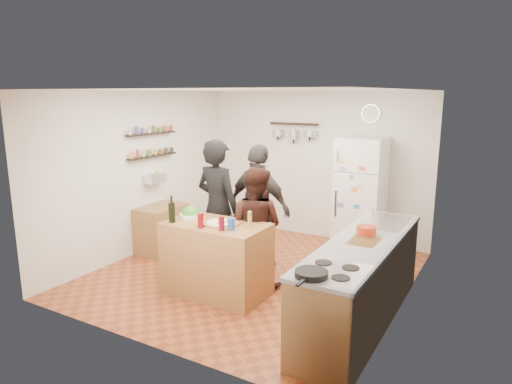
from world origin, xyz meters
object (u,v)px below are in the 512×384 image
Objects in this scene: wine_bottle at (172,213)px; person_left at (218,208)px; skillet at (311,274)px; fridge at (361,195)px; red_bowl at (366,230)px; salt_canister at (231,224)px; wall_clock at (371,113)px; counter_run at (362,282)px; side_table at (162,228)px; person_center at (255,227)px; person_back at (259,208)px; salad_bowl at (191,216)px; pepper_mill at (250,221)px; prep_island at (217,259)px.

person_left is (0.14, 0.78, -0.09)m from wine_bottle.
fridge is at bearing 100.59° from skillet.
red_bowl is at bearing 17.00° from wine_bottle.
salt_canister is 0.45× the size of wall_clock.
wall_clock is (-0.75, 2.63, 1.70)m from counter_run.
wine_bottle is 3.12m from fridge.
wall_clock reaches higher than red_bowl.
side_table is at bearing 136.52° from wine_bottle.
person_center is at bearing -11.73° from side_table.
person_back is at bearing 3.39° from side_table.
salad_bowl is at bearing -120.41° from fridge.
wine_bottle is at bearing 86.83° from person_left.
person_left is 0.65m from person_center.
pepper_mill is 0.09× the size of person_back.
red_bowl is (1.68, -0.53, 0.07)m from person_back.
pepper_mill is at bearing -103.08° from fridge.
person_left reaches higher than wine_bottle.
prep_island is at bearing -6.79° from salad_bowl.
person_back is 2.23× the size of side_table.
salt_canister is at bearing -157.82° from red_bowl.
pepper_mill is 0.09× the size of person_left.
skillet is at bearing -31.84° from salt_canister.
prep_island is 0.79m from wine_bottle.
person_back is (0.54, 1.21, -0.14)m from wine_bottle.
counter_run is 12.10× the size of red_bowl.
wine_bottle is 1.74m from side_table.
person_back is at bearing -67.96° from person_center.
counter_run is at bearing 12.44° from salt_canister.
wine_bottle reaches higher than side_table.
person_center is at bearing 133.86° from skillet.
pepper_mill is (0.95, 0.27, -0.04)m from wine_bottle.
fridge is at bearing 76.92° from pepper_mill.
wine_bottle is 0.14× the size of person_back.
wall_clock is at bearing 99.69° from skillet.
side_table is (-1.67, 0.89, -0.09)m from prep_island.
counter_run is (1.77, 0.20, -0.01)m from prep_island.
salt_canister is 2.30m from side_table.
fridge is (0.98, 1.51, 0.01)m from person_back.
salad_bowl reaches higher than side_table.
wall_clock is at bearing 35.87° from side_table.
skillet is 0.36× the size of side_table.
person_center is (0.77, 0.71, -0.25)m from wine_bottle.
person_back is at bearing 64.08° from salad_bowl.
fridge is (-0.70, 2.05, -0.07)m from red_bowl.
fridge reaches higher than person_center.
person_back is 5.95× the size of wall_clock.
salt_canister reaches higher than counter_run.
counter_run is (1.50, -0.28, -0.33)m from person_center.
salad_bowl is 1.17× the size of wine_bottle.
salad_bowl is at bearing 90.22° from person_left.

